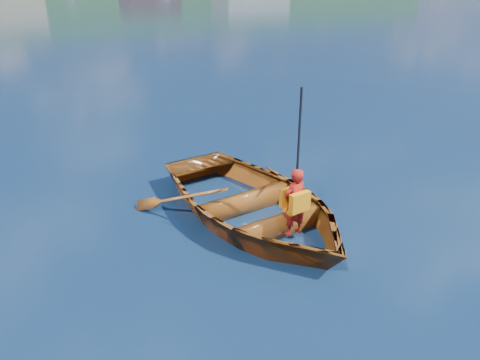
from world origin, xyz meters
TOP-DOWN VIEW (x-y plane):
  - ground at (0.00, 0.00)m, footprint 600.00×600.00m
  - rowboat at (-1.22, -0.04)m, footprint 3.57×4.63m
  - child_paddler at (-0.96, -0.91)m, footprint 0.43×0.38m

SIDE VIEW (x-z plane):
  - ground at x=0.00m, z-range 0.00..0.00m
  - rowboat at x=-1.22m, z-range -0.15..0.74m
  - child_paddler at x=-0.96m, z-range -0.46..1.79m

